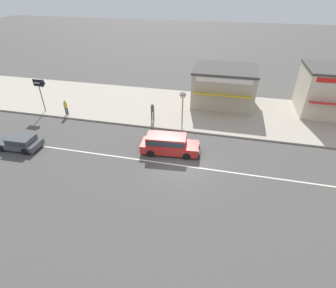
# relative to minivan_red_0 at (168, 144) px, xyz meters

# --- Properties ---
(ground_plane) EXTENTS (160.00, 160.00, 0.00)m
(ground_plane) POSITION_rel_minivan_red_0_xyz_m (1.37, -1.57, -0.84)
(ground_plane) COLOR #4C4947
(lane_centre_stripe) EXTENTS (50.40, 0.14, 0.01)m
(lane_centre_stripe) POSITION_rel_minivan_red_0_xyz_m (1.37, -1.57, -0.84)
(lane_centre_stripe) COLOR silver
(lane_centre_stripe) RESTS_ON ground
(kerb_strip) EXTENTS (68.00, 10.00, 0.15)m
(kerb_strip) POSITION_rel_minivan_red_0_xyz_m (1.37, 8.63, -0.77)
(kerb_strip) COLOR #ADA393
(kerb_strip) RESTS_ON ground
(minivan_red_0) EXTENTS (4.93, 2.14, 1.56)m
(minivan_red_0) POSITION_rel_minivan_red_0_xyz_m (0.00, 0.00, 0.00)
(minivan_red_0) COLOR red
(minivan_red_0) RESTS_ON ground
(hatchback_dark_grey_1) EXTENTS (3.84, 1.91, 1.10)m
(hatchback_dark_grey_1) POSITION_rel_minivan_red_0_xyz_m (-12.37, -2.17, -0.26)
(hatchback_dark_grey_1) COLOR #47494F
(hatchback_dark_grey_1) RESTS_ON ground
(street_clock) EXTENTS (0.57, 0.22, 3.58)m
(street_clock) POSITION_rel_minivan_red_0_xyz_m (0.37, 4.17, 1.89)
(street_clock) COLOR #9E9EA3
(street_clock) RESTS_ON kerb_strip
(arrow_signboard) EXTENTS (1.40, 0.78, 3.50)m
(arrow_signboard) POSITION_rel_minivan_red_0_xyz_m (-14.11, 4.50, 2.25)
(arrow_signboard) COLOR #4C4C51
(arrow_signboard) RESTS_ON kerb_strip
(pedestrian_near_clock) EXTENTS (0.34, 0.34, 1.72)m
(pedestrian_near_clock) POSITION_rel_minivan_red_0_xyz_m (-2.81, 5.20, 0.31)
(pedestrian_near_clock) COLOR #4C4238
(pedestrian_near_clock) RESTS_ON kerb_strip
(pedestrian_mid_kerb) EXTENTS (0.34, 0.34, 1.55)m
(pedestrian_mid_kerb) POSITION_rel_minivan_red_0_xyz_m (-11.86, 4.27, 0.20)
(pedestrian_mid_kerb) COLOR #232838
(pedestrian_mid_kerb) RESTS_ON kerb_strip
(shopfront_corner_warung) EXTENTS (6.71, 6.19, 3.99)m
(shopfront_corner_warung) POSITION_rel_minivan_red_0_xyz_m (3.77, 11.04, 1.31)
(shopfront_corner_warung) COLOR #B2A893
(shopfront_corner_warung) RESTS_ON kerb_strip
(shopfront_mid_block) EXTENTS (5.87, 5.97, 4.71)m
(shopfront_mid_block) POSITION_rel_minivan_red_0_xyz_m (14.57, 11.07, 1.66)
(shopfront_mid_block) COLOR beige
(shopfront_mid_block) RESTS_ON kerb_strip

